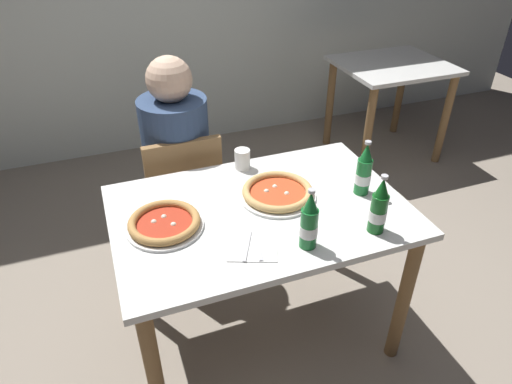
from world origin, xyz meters
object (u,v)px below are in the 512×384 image
object	(u,v)px
paper_cup	(242,159)
beer_bottle_right	(364,172)
beer_bottle_left	(379,208)
diner_seated	(179,173)
napkin_with_cutlery	(253,245)
dining_table_main	(260,230)
dining_table_background	(390,83)
pizza_margherita_near	(164,223)
pizza_marinara_far	(278,193)
beer_bottle_center	(309,223)
chair_behind_table	(183,194)

from	to	relation	value
paper_cup	beer_bottle_right	bearing A→B (deg)	-42.11
beer_bottle_right	beer_bottle_left	bearing A→B (deg)	-109.29
diner_seated	napkin_with_cutlery	world-z (taller)	diner_seated
dining_table_main	paper_cup	bearing A→B (deg)	83.56
dining_table_background	pizza_margherita_near	world-z (taller)	pizza_margherita_near
beer_bottle_right	paper_cup	world-z (taller)	beer_bottle_right
beer_bottle_right	napkin_with_cutlery	bearing A→B (deg)	-163.11
dining_table_background	napkin_with_cutlery	world-z (taller)	napkin_with_cutlery
diner_seated	pizza_marinara_far	distance (m)	0.70
dining_table_background	beer_bottle_center	distance (m)	2.26
pizza_marinara_far	napkin_with_cutlery	distance (m)	0.34
beer_bottle_left	paper_cup	xyz separation A→B (m)	(-0.33, 0.62, -0.06)
dining_table_background	pizza_margherita_near	distance (m)	2.42
pizza_marinara_far	beer_bottle_right	distance (m)	0.37
diner_seated	chair_behind_table	bearing A→B (deg)	-89.97
dining_table_main	beer_bottle_center	distance (m)	0.36
paper_cup	diner_seated	bearing A→B (deg)	126.79
beer_bottle_center	napkin_with_cutlery	world-z (taller)	beer_bottle_center
pizza_margherita_near	beer_bottle_left	world-z (taller)	beer_bottle_left
beer_bottle_center	beer_bottle_right	xyz separation A→B (m)	(0.37, 0.24, 0.00)
diner_seated	paper_cup	size ratio (longest dim) A/B	12.73
dining_table_main	chair_behind_table	size ratio (longest dim) A/B	1.41
diner_seated	pizza_marinara_far	size ratio (longest dim) A/B	3.69
chair_behind_table	pizza_margherita_near	distance (m)	0.69
pizza_marinara_far	beer_bottle_center	xyz separation A→B (m)	(-0.02, -0.33, 0.08)
pizza_margherita_near	pizza_marinara_far	xyz separation A→B (m)	(0.49, 0.05, -0.00)
dining_table_background	pizza_margherita_near	bearing A→B (deg)	-145.26
beer_bottle_center	paper_cup	size ratio (longest dim) A/B	2.60
beer_bottle_left	napkin_with_cutlery	xyz separation A→B (m)	(-0.47, 0.08, -0.10)
beer_bottle_left	beer_bottle_right	world-z (taller)	same
beer_bottle_left	beer_bottle_right	size ratio (longest dim) A/B	1.00
dining_table_background	beer_bottle_right	size ratio (longest dim) A/B	3.24
beer_bottle_right	beer_bottle_center	bearing A→B (deg)	-147.21
dining_table_background	beer_bottle_right	distance (m)	1.84
chair_behind_table	beer_bottle_center	size ratio (longest dim) A/B	3.44
dining_table_main	chair_behind_table	xyz separation A→B (m)	(-0.21, 0.61, -0.15)
dining_table_main	dining_table_background	xyz separation A→B (m)	(1.59, 1.39, -0.04)
pizza_marinara_far	diner_seated	bearing A→B (deg)	116.89
napkin_with_cutlery	pizza_margherita_near	bearing A→B (deg)	142.02
pizza_margherita_near	beer_bottle_right	distance (m)	0.85
dining_table_main	diner_seated	xyz separation A→B (m)	(-0.21, 0.66, -0.05)
pizza_margherita_near	napkin_with_cutlery	xyz separation A→B (m)	(0.28, -0.22, -0.02)
beer_bottle_center	chair_behind_table	bearing A→B (deg)	107.95
napkin_with_cutlery	dining_table_background	bearing A→B (deg)	43.14
pizza_margherita_near	beer_bottle_center	xyz separation A→B (m)	(0.47, -0.29, 0.08)
dining_table_main	beer_bottle_center	bearing A→B (deg)	-73.88
chair_behind_table	dining_table_background	xyz separation A→B (m)	(1.80, 0.78, 0.11)
chair_behind_table	diner_seated	distance (m)	0.11
diner_seated	beer_bottle_center	xyz separation A→B (m)	(0.29, -0.94, 0.27)
beer_bottle_center	beer_bottle_right	size ratio (longest dim) A/B	1.00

